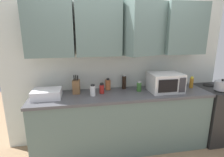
% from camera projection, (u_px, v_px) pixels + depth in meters
% --- Properties ---
extents(wall_back_with_cabinets, '(3.50, 0.54, 2.60)m').
position_uv_depth(wall_back_with_cabinets, '(119.00, 46.00, 2.68)').
color(wall_back_with_cabinets, silver).
rests_on(wall_back_with_cabinets, ground_plane).
extents(counter_run, '(2.63, 0.63, 0.90)m').
position_uv_depth(counter_run, '(122.00, 121.00, 2.75)').
color(counter_run, slate).
rests_on(counter_run, ground_plane).
extents(stove_range, '(0.76, 0.64, 0.91)m').
position_uv_depth(stove_range, '(219.00, 113.00, 3.03)').
color(stove_range, black).
rests_on(stove_range, ground_plane).
extents(kettle, '(0.21, 0.21, 0.18)m').
position_uv_depth(kettle, '(222.00, 86.00, 2.74)').
color(kettle, '#B2B2B7').
rests_on(kettle, stove_range).
extents(microwave, '(0.48, 0.37, 0.28)m').
position_uv_depth(microwave, '(165.00, 82.00, 2.70)').
color(microwave, silver).
rests_on(microwave, counter_run).
extents(dish_rack, '(0.38, 0.30, 0.12)m').
position_uv_depth(dish_rack, '(47.00, 94.00, 2.44)').
color(dish_rack, silver).
rests_on(dish_rack, counter_run).
extents(knife_block, '(0.11, 0.13, 0.28)m').
position_uv_depth(knife_block, '(76.00, 87.00, 2.61)').
color(knife_block, brown).
rests_on(knife_block, counter_run).
extents(bottle_soy_dark, '(0.07, 0.07, 0.23)m').
position_uv_depth(bottle_soy_dark, '(124.00, 82.00, 2.83)').
color(bottle_soy_dark, black).
rests_on(bottle_soy_dark, counter_run).
extents(bottle_amber_vinegar, '(0.06, 0.06, 0.19)m').
position_uv_depth(bottle_amber_vinegar, '(191.00, 83.00, 2.88)').
color(bottle_amber_vinegar, '#AD701E').
rests_on(bottle_amber_vinegar, counter_run).
extents(bottle_spice_jar, '(0.08, 0.08, 0.18)m').
position_uv_depth(bottle_spice_jar, '(108.00, 85.00, 2.79)').
color(bottle_spice_jar, '#BC6638').
rests_on(bottle_spice_jar, counter_run).
extents(bottle_white_jar, '(0.08, 0.08, 0.16)m').
position_uv_depth(bottle_white_jar, '(93.00, 90.00, 2.52)').
color(bottle_white_jar, white).
rests_on(bottle_white_jar, counter_run).
extents(bottle_green_oil, '(0.07, 0.07, 0.15)m').
position_uv_depth(bottle_green_oil, '(139.00, 87.00, 2.72)').
color(bottle_green_oil, '#386B2D').
rests_on(bottle_green_oil, counter_run).
extents(bottle_red_sauce, '(0.07, 0.07, 0.16)m').
position_uv_depth(bottle_red_sauce, '(102.00, 89.00, 2.62)').
color(bottle_red_sauce, red).
rests_on(bottle_red_sauce, counter_run).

